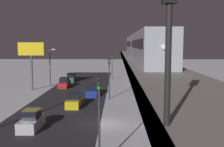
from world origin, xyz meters
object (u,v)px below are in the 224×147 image
Objects in this scene: rail_signal at (169,19)px; commercial_billboard at (31,54)px; sedan_green at (71,78)px; sedan_blue at (93,91)px; sedan_red at (64,83)px; traffic_light_near at (99,109)px; traffic_light_far at (112,62)px; sedan_silver_2 at (31,121)px; subway_train at (141,46)px; sedan_yellow at (74,101)px; traffic_light_mid at (109,73)px.

commercial_billboard is at bearing -67.41° from rail_signal.
commercial_billboard reaches higher than sedan_green.
sedan_blue is at bearing -81.55° from rail_signal.
sedan_red is 1.03× the size of sedan_green.
traffic_light_near is at bearing -76.91° from rail_signal.
rail_signal is at bearing 103.09° from traffic_light_near.
commercial_billboard reaches higher than sedan_red.
traffic_light_far is at bearing -129.19° from sedan_red.
sedan_green is (0.00, -7.80, 0.00)m from sedan_red.
subway_train is at bearing -134.81° from sedan_silver_2.
commercial_billboard reaches higher than sedan_yellow.
traffic_light_near is 45.27m from traffic_light_far.
rail_signal reaches higher than sedan_yellow.
sedan_blue is (5.42, -36.48, -8.42)m from rail_signal.
traffic_light_mid is (-2.90, 3.02, 3.40)m from sedan_blue.
sedan_yellow and sedan_blue have the same top height.
sedan_red is 8.75m from commercial_billboard.
sedan_green is at bearing -90.00° from sedan_red.
rail_signal is at bearing 112.59° from commercial_billboard.
traffic_light_near is 1.00× the size of traffic_light_far.
sedan_silver_2 is at bearing 94.02° from sedan_red.
sedan_red is (11.82, -44.69, -8.42)m from rail_signal.
sedan_red is (1.80, -25.64, -0.00)m from sedan_silver_2.
sedan_yellow is at bearing -75.86° from rail_signal.
sedan_silver_2 is 0.64× the size of traffic_light_near.
sedan_red and sedan_blue have the same top height.
sedan_green is at bearing 100.92° from sedan_yellow.
sedan_yellow is 1.05× the size of sedan_silver_2.
traffic_light_mid reaches higher than sedan_green.
traffic_light_far is at bearing -90.00° from traffic_light_near.
traffic_light_far is (0.00, -22.64, 0.00)m from traffic_light_mid.
rail_signal is at bearing 102.69° from sedan_green.
sedan_red is (4.60, -16.05, -0.00)m from sedan_yellow.
subway_train is at bearing 123.50° from sedan_green.
commercial_billboard is at bearing -27.34° from subway_train.
subway_train is 31.42m from rail_signal.
commercial_billboard reaches higher than traffic_light_far.
commercial_billboard is (5.39, 3.34, 6.03)m from sedan_red.
traffic_light_near is at bearing 132.37° from sedan_silver_2.
subway_train is 21.43m from traffic_light_near.
subway_train is 6.58m from traffic_light_mid.
traffic_light_far reaches higher than sedan_yellow.
sedan_yellow is 0.97× the size of sedan_green.
traffic_light_mid is at bearing -117.49° from sedan_silver_2.
sedan_silver_2 is 37.95m from traffic_light_far.
sedan_yellow and sedan_green have the same top height.
sedan_yellow is 0.94× the size of sedan_red.
traffic_light_far is (-4.70, -27.46, 3.40)m from sedan_yellow.
rail_signal is 12.20m from traffic_light_near.
sedan_blue is 0.74× the size of traffic_light_far.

